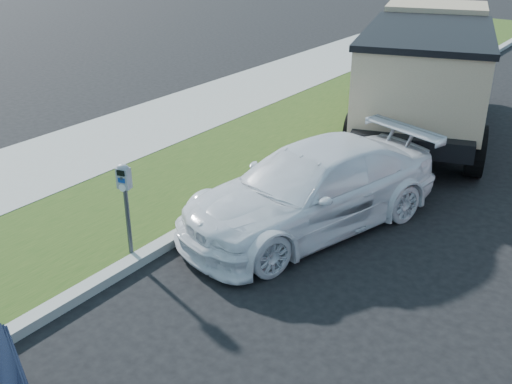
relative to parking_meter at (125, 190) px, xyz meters
The scene contains 5 objects.
ground 3.06m from the parking_meter, 10.33° to the left, with size 120.00×120.00×0.00m, color black.
streetside 3.94m from the parking_meter, 138.30° to the left, with size 6.12×50.00×0.15m.
parking_meter is the anchor object (origin of this frame).
white_wagon 3.26m from the parking_meter, 57.86° to the left, with size 2.02×4.97×1.44m, color white.
dump_truck 9.05m from the parking_meter, 82.27° to the left, with size 4.71×7.64×2.82m.
Camera 1 is at (3.64, -6.00, 5.01)m, focal length 42.00 mm.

